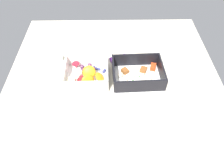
{
  "coord_description": "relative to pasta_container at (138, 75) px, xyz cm",
  "views": [
    {
      "loc": [
        -1.43,
        -55.79,
        62.93
      ],
      "look_at": [
        -0.57,
        0.45,
        4.0
      ],
      "focal_mm": 35.36,
      "sensor_mm": 36.0,
      "label": 1
    }
  ],
  "objects": [
    {
      "name": "candy_bar",
      "position": [
        -6.82,
        10.64,
        -1.35
      ],
      "size": [
        7.4,
        4.75,
        1.2
      ],
      "primitive_type": "cube",
      "rotation": [
        0.0,
        0.0,
        0.37
      ],
      "color": "#51197A",
      "rests_on": "table_surface"
    },
    {
      "name": "pasta_container",
      "position": [
        0.0,
        0.0,
        0.0
      ],
      "size": [
        18.77,
        14.92,
        6.16
      ],
      "rotation": [
        0.0,
        0.0,
        0.04
      ],
      "color": "white",
      "rests_on": "table_surface"
    },
    {
      "name": "paper_cup_liner",
      "position": [
        -31.02,
        10.49,
        -1.06
      ],
      "size": [
        3.37,
        3.37,
        1.78
      ],
      "primitive_type": "cylinder",
      "color": "white",
      "rests_on": "table_surface"
    },
    {
      "name": "fruit_bowl",
      "position": [
        -19.05,
        0.51,
        0.02
      ],
      "size": [
        16.13,
        14.36,
        5.49
      ],
      "rotation": [
        0.0,
        0.0,
        0.01
      ],
      "color": "white",
      "rests_on": "table_surface"
    },
    {
      "name": "table_surface",
      "position": [
        -9.01,
        -0.17,
        -2.95
      ],
      "size": [
        80.0,
        80.0,
        2.0
      ],
      "primitive_type": "cube",
      "color": "beige",
      "rests_on": "ground"
    }
  ]
}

